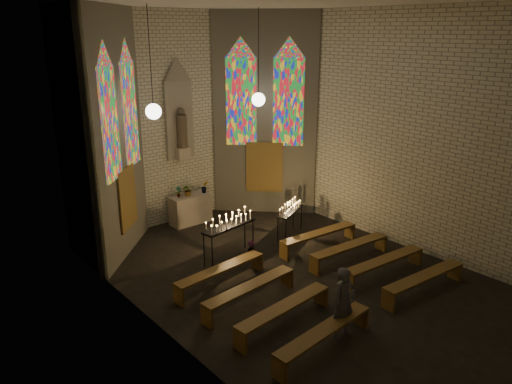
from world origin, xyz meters
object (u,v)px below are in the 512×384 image
Objects in this scene: votive_stand_right at (290,209)px; altar at (190,209)px; aisle_flower_pot at (251,248)px; votive_stand_left at (229,223)px; visitor at (344,303)px.

altar is at bearing 97.04° from votive_stand_right.
aisle_flower_pot is at bearing -90.14° from altar.
votive_stand_left is (-0.69, -3.12, 0.62)m from altar.
aisle_flower_pot is at bearing 82.24° from visitor.
aisle_flower_pot is 0.22× the size of votive_stand_left.
altar is at bearing 87.97° from visitor.
votive_stand_left reaches higher than altar.
aisle_flower_pot is 1.15m from votive_stand_left.
visitor reaches higher than altar.
aisle_flower_pot is at bearing 164.27° from votive_stand_right.
votive_stand_right is at bearing 8.92° from aisle_flower_pot.
visitor is (-1.12, -7.75, 0.31)m from altar.
aisle_flower_pot is at bearing -21.89° from votive_stand_left.
aisle_flower_pot is (-0.01, -3.28, -0.30)m from altar.
votive_stand_left is at bearing 166.25° from aisle_flower_pot.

